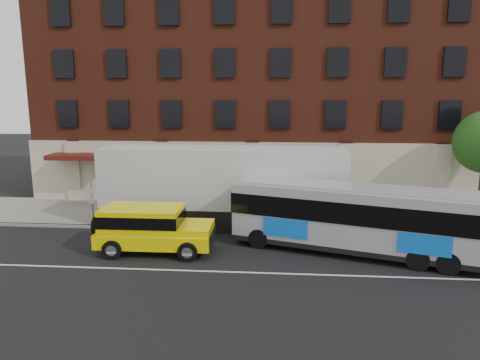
# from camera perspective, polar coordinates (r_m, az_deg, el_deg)

# --- Properties ---
(ground) EXTENTS (120.00, 120.00, 0.00)m
(ground) POSITION_cam_1_polar(r_m,az_deg,el_deg) (18.24, -0.46, -12.43)
(ground) COLOR black
(ground) RESTS_ON ground
(sidewalk) EXTENTS (60.00, 6.00, 0.15)m
(sidewalk) POSITION_cam_1_polar(r_m,az_deg,el_deg) (26.68, 1.22, -4.53)
(sidewalk) COLOR gray
(sidewalk) RESTS_ON ground
(kerb) EXTENTS (60.00, 0.25, 0.15)m
(kerb) POSITION_cam_1_polar(r_m,az_deg,el_deg) (23.82, 0.80, -6.49)
(kerb) COLOR gray
(kerb) RESTS_ON ground
(lane_line) EXTENTS (60.00, 0.12, 0.01)m
(lane_line) POSITION_cam_1_polar(r_m,az_deg,el_deg) (18.69, -0.32, -11.80)
(lane_line) COLOR silver
(lane_line) RESTS_ON ground
(building) EXTENTS (30.00, 12.10, 15.00)m
(building) POSITION_cam_1_polar(r_m,az_deg,el_deg) (33.60, 2.05, 11.66)
(building) COLOR maroon
(building) RESTS_ON sidewalk
(sign_pole) EXTENTS (0.30, 0.20, 2.50)m
(sign_pole) POSITION_cam_1_polar(r_m,az_deg,el_deg) (25.55, -18.58, -2.65)
(sign_pole) COLOR gray
(sign_pole) RESTS_ON ground
(city_bus) EXTENTS (11.74, 5.90, 3.16)m
(city_bus) POSITION_cam_1_polar(r_m,az_deg,el_deg) (20.92, 14.94, -4.62)
(city_bus) COLOR #9799A1
(city_bus) RESTS_ON ground
(yellow_suv) EXTENTS (5.61, 2.49, 2.14)m
(yellow_suv) POSITION_cam_1_polar(r_m,az_deg,el_deg) (21.00, -11.55, -5.87)
(yellow_suv) COLOR #FFE800
(yellow_suv) RESTS_ON ground
(shipping_container) EXTENTS (13.26, 3.06, 4.40)m
(shipping_container) POSITION_cam_1_polar(r_m,az_deg,el_deg) (24.16, -2.22, -1.07)
(shipping_container) COLOR black
(shipping_container) RESTS_ON ground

